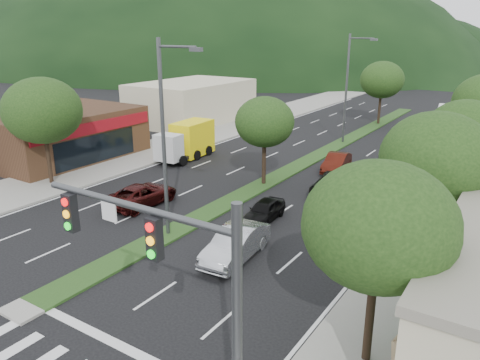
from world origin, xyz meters
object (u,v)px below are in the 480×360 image
Objects in this scene: streetlight_mid at (349,84)px; car_queue_c at (337,163)px; tree_l_a at (42,111)px; tree_r_c at (465,133)px; tree_r_a at (379,226)px; tree_med_near at (265,122)px; box_truck at (188,141)px; traffic_signal at (180,284)px; car_queue_b at (405,156)px; tree_med_far at (382,80)px; suv_maroon at (142,195)px; motorhome at (450,130)px; a_frame_sign at (404,350)px; streetlight_near at (166,132)px; car_queue_a at (264,211)px; sedan_silver at (236,244)px; car_queue_d at (332,184)px; tree_r_b at (436,159)px.

car_queue_c is (2.81, -9.17, -4.90)m from streetlight_mid.
tree_r_c is at bearing 22.20° from tree_l_a.
tree_r_a is 1.10× the size of tree_med_near.
tree_l_a reaches higher than box_truck.
traffic_signal is at bearing -84.16° from car_queue_c.
traffic_signal is at bearing -90.30° from car_queue_b.
tree_med_far is 34.02m from suv_maroon.
car_queue_c is at bearing 103.34° from traffic_signal.
suv_maroon is 27.92m from motorhome.
a_frame_sign reaches higher than car_queue_c.
streetlight_near is (0.21, -36.00, 0.58)m from tree_med_far.
tree_med_near is 26.01m from tree_med_far.
tree_r_c reaches higher than car_queue_a.
tree_l_a is 21.27m from car_queue_c.
motorhome reaches higher than suv_maroon.
traffic_signal is 21.74m from tree_r_c.
tree_r_a is 9.36m from sedan_silver.
tree_r_a is at bearing -49.40° from tree_med_near.
tree_l_a is at bearing -110.19° from tree_med_far.
streetlight_mid is 2.30× the size of car_queue_b.
tree_r_b is at bearing -50.04° from car_queue_d.
streetlight_mid is (0.21, 15.00, 1.16)m from tree_med_near.
tree_r_b is at bearing -60.28° from car_queue_c.
suv_maroon is at bearing -169.69° from car_queue_a.
tree_r_c reaches higher than box_truck.
tree_r_a is 12.48m from streetlight_near.
car_queue_a is (7.55, 1.93, -0.07)m from suv_maroon.
tree_r_c is 12.27m from car_queue_a.
traffic_signal is 1.06× the size of tree_r_a.
tree_r_b reaches higher than tree_r_a.
car_queue_b is at bearing 73.64° from car_queue_a.
motorhome is at bearing 90.05° from traffic_signal.
car_queue_d is (17.23, 8.83, -4.54)m from tree_l_a.
streetlight_near is at bearing -134.51° from tree_r_c.
streetlight_mid is 21.34m from car_queue_a.
suv_maroon is (-8.75, 2.79, -0.08)m from sedan_silver.
car_queue_c is at bearing 62.65° from tree_med_near.
tree_r_a is 1.38× the size of suv_maroon.
car_queue_c is at bearing -118.77° from suv_maroon.
tree_r_a is 1.89× the size of car_queue_a.
suv_maroon is at bearing 110.11° from box_truck.
suv_maroon is 1.04× the size of car_queue_d.
box_truck is (-9.00, 2.78, -3.02)m from tree_med_near.
car_queue_a is at bearing -59.62° from tree_med_near.
suv_maroon is (-16.31, 6.53, -4.15)m from tree_r_a.
tree_l_a reaches higher than motorhome.
tree_r_c is 8.43m from car_queue_d.
streetlight_near is 6.43m from sedan_silver.
tree_med_far reaches higher than car_queue_d.
traffic_signal is 15.69m from car_queue_a.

